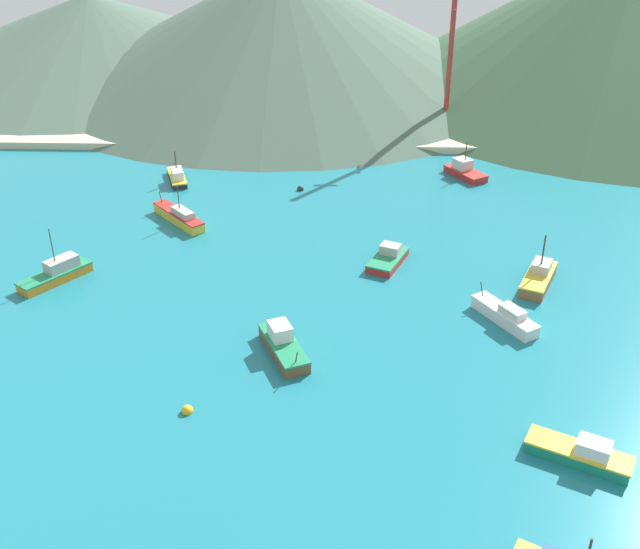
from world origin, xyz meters
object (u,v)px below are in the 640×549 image
Objects in this scene: fishing_boat_3 at (177,176)px; fishing_boat_9 at (505,315)px; fishing_boat_2 at (283,345)px; buoy_1 at (187,410)px; fishing_boat_1 at (388,258)px; fishing_boat_5 at (539,277)px; buoy_2 at (300,189)px; fishing_boat_8 at (581,453)px; fishing_boat_0 at (57,273)px; radio_tower at (452,32)px; fishing_boat_13 at (465,171)px; fishing_boat_6 at (179,216)px.

fishing_boat_3 is 0.95× the size of fishing_boat_9.
fishing_boat_2 is 8.41× the size of buoy_1.
fishing_boat_1 is at bearing 132.18° from fishing_boat_9.
buoy_1 is at bearing -146.26° from fishing_boat_5.
buoy_2 is (7.40, 52.89, -0.01)m from buoy_1.
buoy_2 is at bearing 117.77° from fishing_boat_1.
fishing_boat_0 is at bearing 151.71° from fishing_boat_8.
fishing_boat_3 is at bearing 140.43° from fishing_boat_1.
fishing_boat_13 is at bearing -88.30° from radio_tower.
fishing_boat_0 is at bearing -179.16° from fishing_boat_5.
buoy_2 is (-26.76, 58.09, -0.64)m from fishing_boat_8.
fishing_boat_13 is (13.45, 29.82, 0.20)m from fishing_boat_1.
fishing_boat_9 is at bearing 15.56° from fishing_boat_2.
buoy_2 is (27.47, 28.90, -0.80)m from fishing_boat_0.
buoy_2 is (19.39, -2.89, -0.66)m from fishing_boat_3.
fishing_boat_5 is 1.02× the size of fishing_boat_9.
fishing_boat_1 is at bearing -39.57° from fishing_boat_3.
buoy_1 is at bearing -111.54° from radio_tower.
fishing_boat_6 reaches higher than fishing_boat_1.
fishing_boat_5 is 59.91m from radio_tower.
fishing_boat_2 is at bearing -89.13° from buoy_2.
fishing_boat_9 reaches higher than fishing_boat_8.
radio_tower reaches higher than fishing_boat_9.
fishing_boat_6 reaches higher than fishing_boat_3.
fishing_boat_13 reaches higher than fishing_boat_2.
radio_tower is at bearing 30.70° from fishing_boat_3.
fishing_boat_9 is at bearing 27.20° from buoy_1.
buoy_1 is at bearing -129.66° from fishing_boat_2.
buoy_1 is (-19.65, -29.63, -0.55)m from fishing_boat_1.
buoy_2 is at bearing -8.48° from fishing_boat_3.
buoy_2 is (-29.77, 28.06, -0.80)m from fishing_boat_5.
fishing_boat_1 is 32.72m from fishing_boat_13.
fishing_boat_8 is (26.10, -14.91, -0.19)m from fishing_boat_2.
fishing_boat_5 is at bearing 0.84° from fishing_boat_0.
fishing_boat_1 is 35.56m from buoy_1.
fishing_boat_2 is at bearing -164.44° from fishing_boat_9.
fishing_boat_3 is 19.62m from buoy_2.
fishing_boat_0 is 20.27m from fishing_boat_6.
fishing_boat_3 is at bearing 137.92° from fishing_boat_9.
fishing_boat_2 is 78.24m from radio_tower.
radio_tower is (-0.67, 22.71, 16.79)m from fishing_boat_13.
fishing_boat_0 is at bearing 171.56° from fishing_boat_9.
buoy_1 is 53.40m from buoy_2.
fishing_boat_13 is (41.81, 18.68, 0.03)m from fishing_boat_6.
fishing_boat_5 is 44.71m from buoy_1.
fishing_boat_5 is at bearing -43.30° from buoy_2.
fishing_boat_13 is 0.23× the size of radio_tower.
fishing_boat_0 is at bearing -133.56° from buoy_2.
fishing_boat_5 is at bearing 57.41° from fishing_boat_9.
fishing_boat_5 reaches higher than fishing_boat_2.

